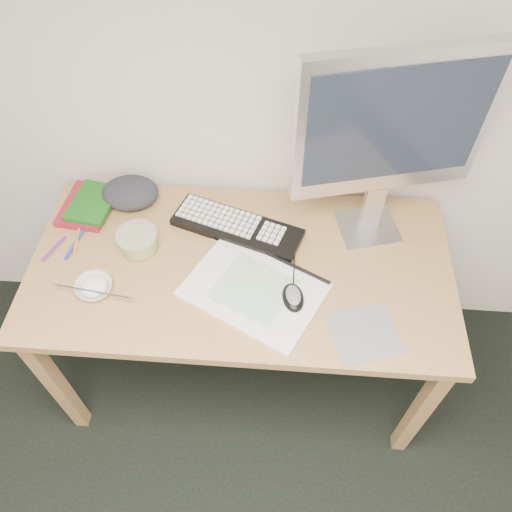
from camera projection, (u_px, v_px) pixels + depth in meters
The scene contains 18 objects.
desk at pixel (241, 279), 1.72m from camera, with size 1.40×0.70×0.75m.
mousepad at pixel (364, 333), 1.49m from camera, with size 0.20×0.18×0.00m, color gray.
sketchpad at pixel (254, 290), 1.58m from camera, with size 0.41×0.30×0.01m, color silver.
keyboard at pixel (237, 227), 1.73m from camera, with size 0.45×0.14×0.03m, color black.
monitor at pixel (393, 130), 1.42m from camera, with size 0.57×0.22×0.67m.
mouse at pixel (293, 295), 1.54m from camera, with size 0.07×0.11×0.04m, color black.
rice_bowl at pixel (94, 288), 1.57m from camera, with size 0.12×0.12×0.04m, color white.
chopsticks at pixel (93, 291), 1.54m from camera, with size 0.02×0.02×0.25m, color #AAAAAC.
fruit_tub at pixel (138, 241), 1.67m from camera, with size 0.14×0.14×0.07m, color #E3BD50.
book_red at pixel (88, 206), 1.80m from camera, with size 0.17×0.22×0.02m, color maroon.
book_green at pixel (93, 203), 1.78m from camera, with size 0.14×0.20×0.02m, color #175C17.
cloth_lump at pixel (130, 193), 1.81m from camera, with size 0.17×0.14×0.07m, color #25282D.
pencil_pink at pixel (249, 254), 1.67m from camera, with size 0.01×0.01×0.19m, color pink.
pencil_tan at pixel (234, 249), 1.69m from camera, with size 0.01×0.01×0.18m, color tan.
pencil_black at pixel (266, 251), 1.68m from camera, with size 0.01×0.01×0.18m, color black.
marker_blue at pixel (75, 244), 1.70m from camera, with size 0.01×0.01×0.13m, color #1E3EA6.
marker_orange at pixel (77, 238), 1.72m from camera, with size 0.01×0.01×0.13m, color orange.
marker_purple at pixel (54, 248), 1.69m from camera, with size 0.01×0.01×0.12m, color #67268C.
Camera 1 is at (0.37, 0.45, 2.07)m, focal length 35.00 mm.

